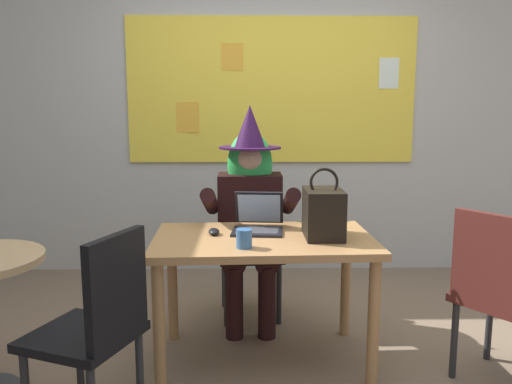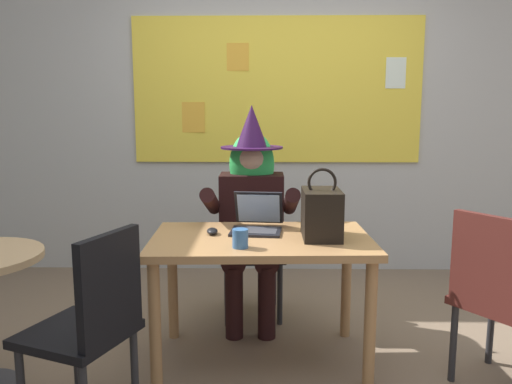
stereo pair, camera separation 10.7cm
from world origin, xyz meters
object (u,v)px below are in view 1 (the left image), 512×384
Objects in this scene: computer_mouse at (214,232)px; handbag at (323,213)px; laptop at (258,222)px; chair_extra_corner at (499,290)px; chair_at_desk at (249,240)px; desk_main at (263,254)px; chair_spare_by_window at (97,322)px; coffee_mug at (244,239)px; person_costumed at (250,203)px.

handbag reaches higher than computer_mouse.
laptop is 0.38× the size of chair_extra_corner.
chair_at_desk is 0.99× the size of chair_extra_corner.
desk_main is at bearing -19.09° from computer_mouse.
laptop reaches higher than desk_main.
chair_extra_corner is (0.84, -0.28, -0.34)m from handbag.
handbag reaches higher than laptop.
laptop reaches higher than chair_spare_by_window.
chair_spare_by_window is (-0.73, -0.62, -0.12)m from desk_main.
laptop reaches higher than computer_mouse.
computer_mouse is 0.12× the size of chair_spare_by_window.
chair_at_desk is 9.51× the size of coffee_mug.
computer_mouse is 1.49m from chair_extra_corner.
laptop is at bearing 5.26° from person_costumed.
desk_main is 0.64m from person_costumed.
chair_extra_corner is (1.44, -0.34, -0.22)m from computer_mouse.
laptop is 0.27m from computer_mouse.
chair_spare_by_window is 1.93m from chair_extra_corner.
handbag is at bearing 23.54° from chair_at_desk.
computer_mouse is (-0.20, -0.55, -0.06)m from person_costumed.
desk_main is at bearing 6.32° from person_costumed.
chair_extra_corner is (1.24, -1.02, 0.01)m from chair_at_desk.
chair_extra_corner is at bearing -3.04° from coffee_mug.
laptop reaches higher than coffee_mug.
chair_extra_corner is at bearing -13.92° from desk_main.
laptop is 1.08m from chair_spare_by_window.
chair_at_desk reaches higher than chair_spare_by_window.
chair_at_desk is 0.90m from handbag.
desk_main is at bearing -75.22° from laptop.
laptop is 1.29m from chair_extra_corner.
laptop is at bearing 99.66° from desk_main.
desk_main is at bearing 65.01° from coffee_mug.
chair_at_desk is 0.99m from coffee_mug.
chair_at_desk is at bearing 66.03° from computer_mouse.
chair_at_desk is 1.61m from chair_extra_corner.
chair_extra_corner reaches higher than chair_at_desk.
coffee_mug is (-0.10, -0.22, 0.15)m from desk_main.
coffee_mug is 1.30m from chair_extra_corner.
computer_mouse is 0.32m from coffee_mug.
desk_main is 11.65× the size of computer_mouse.
computer_mouse is at bearing -153.59° from laptop.
person_costumed is at bearing 108.17° from chair_extra_corner.
chair_spare_by_window is (-1.05, -0.62, -0.35)m from handbag.
coffee_mug is at bearing -66.33° from computer_mouse.
desk_main is 0.40m from handbag.
coffee_mug is 0.10× the size of chair_extra_corner.
handbag is (0.59, -0.06, 0.12)m from computer_mouse.
chair_at_desk is 0.74m from computer_mouse.
handbag is 0.42× the size of chair_spare_by_window.
computer_mouse is 0.28× the size of handbag.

